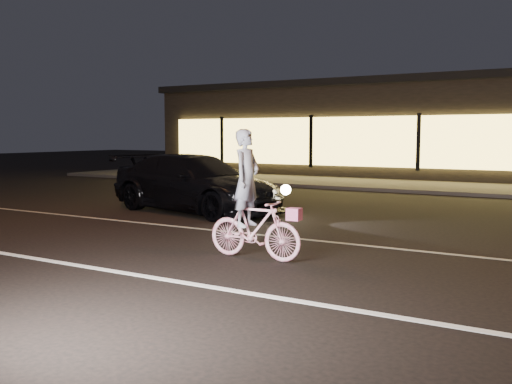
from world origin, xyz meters
The scene contains 7 objects.
ground centered at (0.00, 0.00, 0.00)m, with size 90.00×90.00×0.00m, color black.
lane_stripe_near centered at (0.00, -1.50, 0.00)m, with size 60.00×0.12×0.01m, color silver.
lane_stripe_far centered at (0.00, 2.00, 0.00)m, with size 60.00×0.10×0.01m, color gray.
sidewalk centered at (0.00, 13.00, 0.06)m, with size 30.00×4.00×0.12m, color #383533.
storefront centered at (0.00, 18.97, 2.15)m, with size 25.40×8.42×4.20m.
cyclist centered at (1.26, 0.17, 0.70)m, with size 1.56×0.54×1.97m.
sedan centered at (-2.63, 4.03, 0.70)m, with size 5.12×2.87×1.40m.
Camera 1 is at (5.60, -7.18, 1.88)m, focal length 40.00 mm.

